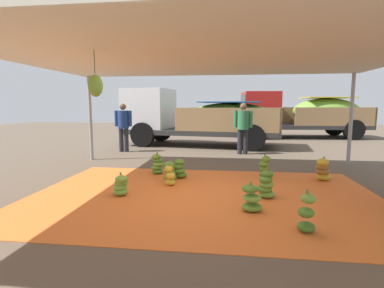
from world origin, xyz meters
The scene contains 17 objects.
ground_plane centered at (0.00, 3.00, 0.00)m, with size 40.00×40.00×0.00m, color brown.
tarp_orange centered at (0.00, 0.00, 0.01)m, with size 6.46×4.30×0.01m, color orange.
tent_canopy centered at (-0.01, -0.09, 2.55)m, with size 8.00×7.00×2.63m.
banana_bunch_0 centered at (-0.77, 0.60, 0.20)m, with size 0.31×0.32×0.47m.
banana_bunch_1 centered at (2.55, 1.43, 0.24)m, with size 0.42×0.43×0.54m.
banana_bunch_2 centered at (-1.55, -0.18, 0.19)m, with size 0.36×0.36×0.44m.
banana_bunch_3 centered at (-1.29, 1.63, 0.23)m, with size 0.40×0.38×0.54m.
banana_bunch_4 centered at (-0.85, 0.99, 0.21)m, with size 0.33×0.34×0.48m.
banana_bunch_5 centered at (0.81, -0.70, 0.20)m, with size 0.45×0.45×0.47m.
banana_bunch_6 centered at (1.29, 1.55, 0.25)m, with size 0.30×0.35×0.55m.
banana_bunch_7 centered at (1.13, 0.01, 0.24)m, with size 0.37×0.37×0.55m.
banana_bunch_8 centered at (1.47, -1.42, 0.25)m, with size 0.30×0.30×0.58m.
banana_bunch_9 centered at (-0.68, 1.27, 0.21)m, with size 0.41×0.41×0.48m.
cargo_truck_main centered at (-0.96, 7.03, 1.21)m, with size 6.75×3.15×2.40m.
cargo_truck_far centered at (4.25, 10.87, 1.28)m, with size 6.50×2.90×2.40m.
worker_0 centered at (-3.37, 4.97, 1.03)m, with size 0.64×0.39×1.76m.
worker_1 centered at (0.94, 4.94, 1.03)m, with size 0.65×0.40×1.77m.
Camera 1 is at (0.43, -5.26, 1.66)m, focal length 27.28 mm.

